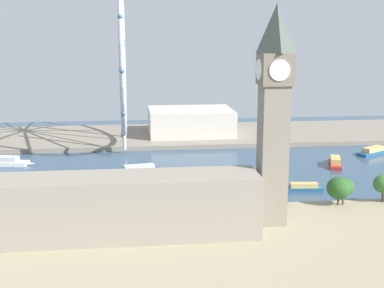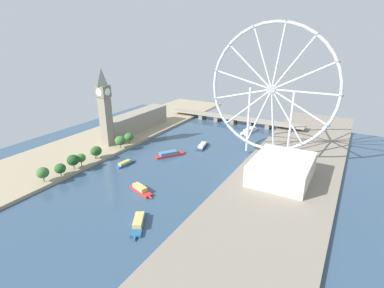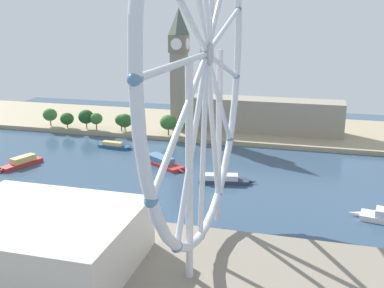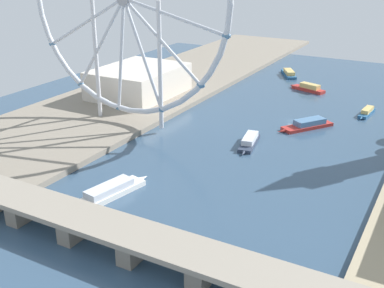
{
  "view_description": "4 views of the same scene",
  "coord_description": "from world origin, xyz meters",
  "px_view_note": "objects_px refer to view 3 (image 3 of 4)",
  "views": [
    {
      "loc": [
        -292.5,
        51.6,
        79.38
      ],
      "look_at": [
        -0.38,
        17.49,
        17.63
      ],
      "focal_mm": 50.19,
      "sensor_mm": 36.0,
      "label": 1
    },
    {
      "loc": [
        156.12,
        -244.87,
        125.27
      ],
      "look_at": [
        1.4,
        31.78,
        8.58
      ],
      "focal_mm": 28.27,
      "sensor_mm": 36.0,
      "label": 2
    },
    {
      "loc": [
        226.49,
        90.28,
        84.97
      ],
      "look_at": [
        -1.53,
        29.15,
        17.66
      ],
      "focal_mm": 42.5,
      "sensor_mm": 36.0,
      "label": 3
    },
    {
      "loc": [
        -83.31,
        271.89,
        96.7
      ],
      "look_at": [
        24.14,
        79.04,
        7.64
      ],
      "focal_mm": 45.2,
      "sensor_mm": 36.0,
      "label": 4
    }
  ],
  "objects_px": {
    "tour_boat_0": "(223,179)",
    "tour_boat_3": "(22,162)",
    "ferris_wheel": "(207,56)",
    "tour_boat_1": "(162,162)",
    "tour_boat_2": "(114,145)",
    "clock_tower": "(179,68)",
    "parliament_block": "(265,115)",
    "riverside_hall": "(42,240)"
  },
  "relations": [
    {
      "from": "tour_boat_0",
      "to": "tour_boat_3",
      "type": "xyz_separation_m",
      "value": [
        3.36,
        -119.05,
        0.28
      ]
    },
    {
      "from": "ferris_wheel",
      "to": "tour_boat_0",
      "type": "distance_m",
      "value": 101.21
    },
    {
      "from": "tour_boat_1",
      "to": "tour_boat_2",
      "type": "xyz_separation_m",
      "value": [
        -25.44,
        -41.65,
        -0.37
      ]
    },
    {
      "from": "clock_tower",
      "to": "tour_boat_1",
      "type": "relative_size",
      "value": 2.57
    },
    {
      "from": "tour_boat_2",
      "to": "tour_boat_3",
      "type": "bearing_deg",
      "value": -121.92
    },
    {
      "from": "ferris_wheel",
      "to": "tour_boat_3",
      "type": "height_order",
      "value": "ferris_wheel"
    },
    {
      "from": "clock_tower",
      "to": "ferris_wheel",
      "type": "xyz_separation_m",
      "value": [
        168.88,
        60.03,
        23.78
      ]
    },
    {
      "from": "parliament_block",
      "to": "riverside_hall",
      "type": "relative_size",
      "value": 1.74
    },
    {
      "from": "riverside_hall",
      "to": "tour_boat_0",
      "type": "xyz_separation_m",
      "value": [
        -100.65,
        42.29,
        -10.51
      ]
    },
    {
      "from": "ferris_wheel",
      "to": "tour_boat_0",
      "type": "height_order",
      "value": "ferris_wheel"
    },
    {
      "from": "tour_boat_3",
      "to": "parliament_block",
      "type": "bearing_deg",
      "value": 148.61
    },
    {
      "from": "riverside_hall",
      "to": "tour_boat_3",
      "type": "distance_m",
      "value": 124.35
    },
    {
      "from": "tour_boat_0",
      "to": "tour_boat_2",
      "type": "relative_size",
      "value": 1.22
    },
    {
      "from": "parliament_block",
      "to": "ferris_wheel",
      "type": "xyz_separation_m",
      "value": [
        176.89,
        -2.59,
        57.2
      ]
    },
    {
      "from": "parliament_block",
      "to": "tour_boat_3",
      "type": "relative_size",
      "value": 3.69
    },
    {
      "from": "clock_tower",
      "to": "parliament_block",
      "type": "bearing_deg",
      "value": 97.3
    },
    {
      "from": "clock_tower",
      "to": "tour_boat_0",
      "type": "relative_size",
      "value": 2.82
    },
    {
      "from": "parliament_block",
      "to": "tour_boat_3",
      "type": "distance_m",
      "value": 168.5
    },
    {
      "from": "tour_boat_0",
      "to": "tour_boat_3",
      "type": "relative_size",
      "value": 1.04
    },
    {
      "from": "tour_boat_1",
      "to": "tour_boat_0",
      "type": "bearing_deg",
      "value": 8.65
    },
    {
      "from": "clock_tower",
      "to": "riverside_hall",
      "type": "height_order",
      "value": "clock_tower"
    },
    {
      "from": "parliament_block",
      "to": "ferris_wheel",
      "type": "distance_m",
      "value": 185.93
    },
    {
      "from": "tour_boat_0",
      "to": "ferris_wheel",
      "type": "bearing_deg",
      "value": -95.07
    },
    {
      "from": "tour_boat_3",
      "to": "riverside_hall",
      "type": "bearing_deg",
      "value": 57.05
    },
    {
      "from": "tour_boat_2",
      "to": "tour_boat_3",
      "type": "relative_size",
      "value": 0.86
    },
    {
      "from": "clock_tower",
      "to": "parliament_block",
      "type": "height_order",
      "value": "clock_tower"
    },
    {
      "from": "tour_boat_1",
      "to": "tour_boat_3",
      "type": "xyz_separation_m",
      "value": [
        22.89,
        -78.23,
        0.15
      ]
    },
    {
      "from": "clock_tower",
      "to": "parliament_block",
      "type": "xyz_separation_m",
      "value": [
        -8.02,
        62.61,
        -33.42
      ]
    },
    {
      "from": "parliament_block",
      "to": "ferris_wheel",
      "type": "relative_size",
      "value": 0.82
    },
    {
      "from": "tour_boat_0",
      "to": "tour_boat_2",
      "type": "height_order",
      "value": "tour_boat_0"
    },
    {
      "from": "clock_tower",
      "to": "ferris_wheel",
      "type": "height_order",
      "value": "ferris_wheel"
    },
    {
      "from": "riverside_hall",
      "to": "tour_boat_2",
      "type": "bearing_deg",
      "value": -164.57
    },
    {
      "from": "clock_tower",
      "to": "tour_boat_0",
      "type": "distance_m",
      "value": 119.07
    },
    {
      "from": "riverside_hall",
      "to": "tour_boat_3",
      "type": "height_order",
      "value": "riverside_hall"
    },
    {
      "from": "riverside_hall",
      "to": "tour_boat_2",
      "type": "height_order",
      "value": "riverside_hall"
    },
    {
      "from": "riverside_hall",
      "to": "clock_tower",
      "type": "bearing_deg",
      "value": -176.99
    },
    {
      "from": "clock_tower",
      "to": "tour_boat_3",
      "type": "xyz_separation_m",
      "value": [
        99.6,
        -66.43,
        -46.03
      ]
    },
    {
      "from": "riverside_hall",
      "to": "tour_boat_0",
      "type": "distance_m",
      "value": 109.68
    },
    {
      "from": "clock_tower",
      "to": "riverside_hall",
      "type": "bearing_deg",
      "value": 3.01
    },
    {
      "from": "riverside_hall",
      "to": "tour_boat_2",
      "type": "xyz_separation_m",
      "value": [
        -145.63,
        -40.18,
        -10.74
      ]
    },
    {
      "from": "parliament_block",
      "to": "tour_boat_1",
      "type": "distance_m",
      "value": 99.61
    },
    {
      "from": "tour_boat_2",
      "to": "riverside_hall",
      "type": "bearing_deg",
      "value": -69.37
    }
  ]
}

